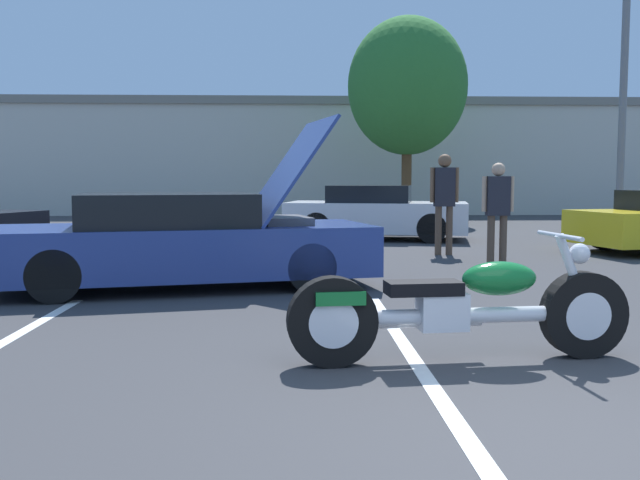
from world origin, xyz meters
The scene contains 10 objects.
ground_plane centered at (0.00, 0.00, 0.00)m, with size 80.00×80.00×0.00m, color #38383A.
parking_stripe_middle centered at (-0.62, 1.89, 0.00)m, with size 0.12×5.74×0.01m, color white.
far_building centered at (0.00, 25.14, 2.34)m, with size 32.00×4.20×4.40m.
light_pole centered at (6.51, 13.75, 3.96)m, with size 1.21×0.28×7.16m.
tree_background centered at (2.07, 19.25, 4.27)m, with size 3.76×3.76×6.44m.
motorcycle centered at (-0.28, 1.92, 0.40)m, with size 2.65×0.70×0.97m.
show_car_hood_open centered at (-2.93, 5.70, 0.59)m, with size 5.03×2.78×2.16m.
parked_car_mid_row centered at (0.33, 12.75, 0.59)m, with size 4.30×2.60×1.23m.
spectator_near_motorcycle centered at (1.74, 7.95, 0.97)m, with size 0.52×0.21×1.64m.
spectator_by_show_car centered at (1.19, 9.40, 1.09)m, with size 0.52×0.24×1.82m.
Camera 1 is at (-1.55, -3.36, 1.39)m, focal length 40.00 mm.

